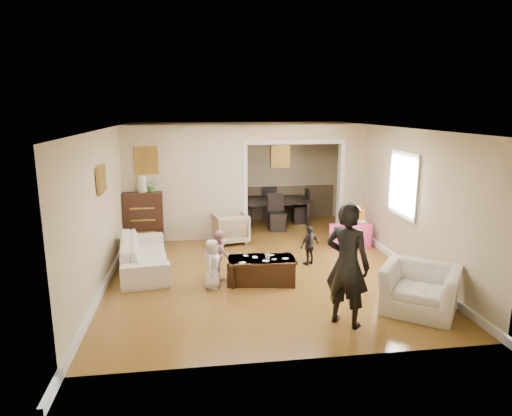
{
  "coord_description": "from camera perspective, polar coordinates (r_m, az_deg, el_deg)",
  "views": [
    {
      "loc": [
        -1.17,
        -8.23,
        2.96
      ],
      "look_at": [
        0.0,
        0.2,
        1.05
      ],
      "focal_mm": 31.36,
      "sensor_mm": 36.0,
      "label": 1
    }
  ],
  "objects": [
    {
      "name": "child_kneel_a",
      "position": [
        7.52,
        -5.6,
        -7.12
      ],
      "size": [
        0.39,
        0.48,
        0.85
      ],
      "primitive_type": "imported",
      "rotation": [
        0.0,
        0.0,
        1.23
      ],
      "color": "silver",
      "rests_on": "ground"
    },
    {
      "name": "potted_plant",
      "position": [
        10.06,
        -13.18,
        2.84
      ],
      "size": [
        0.25,
        0.22,
        0.28
      ],
      "primitive_type": "imported",
      "color": "#407935",
      "rests_on": "dresser"
    },
    {
      "name": "toy_block",
      "position": [
        10.07,
        11.77,
        -1.57
      ],
      "size": [
        0.1,
        0.09,
        0.05
      ],
      "primitive_type": "cube",
      "rotation": [
        0.0,
        0.0,
        0.45
      ],
      "color": "red",
      "rests_on": "play_table"
    },
    {
      "name": "armchair_back",
      "position": [
        10.02,
        -3.26,
        -2.57
      ],
      "size": [
        0.84,
        0.85,
        0.67
      ],
      "primitive_type": "imported",
      "rotation": [
        0.0,
        0.0,
        3.33
      ],
      "color": "tan",
      "rests_on": "ground"
    },
    {
      "name": "child_toddler",
      "position": [
        8.65,
        6.86,
        -4.74
      ],
      "size": [
        0.49,
        0.39,
        0.78
      ],
      "primitive_type": "imported",
      "rotation": [
        0.0,
        0.0,
        -2.61
      ],
      "color": "black",
      "rests_on": "ground"
    },
    {
      "name": "framed_art_partition",
      "position": [
        10.05,
        -13.81,
        5.94
      ],
      "size": [
        0.45,
        0.03,
        0.55
      ],
      "primitive_type": "cube",
      "color": "brown",
      "rests_on": "partition_left"
    },
    {
      "name": "child_kneel_b",
      "position": [
        7.95,
        -4.65,
        -5.91
      ],
      "size": [
        0.4,
        0.48,
        0.87
      ],
      "primitive_type": "imported",
      "rotation": [
        0.0,
        0.0,
        1.76
      ],
      "color": "pink",
      "rests_on": "ground"
    },
    {
      "name": "framed_art_sofa_wall",
      "position": [
        7.87,
        -19.13,
        3.48
      ],
      "size": [
        0.03,
        0.55,
        0.4
      ],
      "primitive_type": "cube",
      "color": "brown"
    },
    {
      "name": "coffee_cup",
      "position": [
        7.69,
        1.49,
        -6.2
      ],
      "size": [
        0.11,
        0.11,
        0.09
      ],
      "primitive_type": "imported",
      "rotation": [
        0.0,
        0.0,
        -0.16
      ],
      "color": "silver",
      "rests_on": "coffee_table"
    },
    {
      "name": "cereal_box",
      "position": [
        10.1,
        13.12,
        -0.85
      ],
      "size": [
        0.21,
        0.09,
        0.3
      ],
      "primitive_type": "cube",
      "rotation": [
        0.0,
        0.0,
        0.1
      ],
      "color": "yellow",
      "rests_on": "play_table"
    },
    {
      "name": "coffee_table",
      "position": [
        7.81,
        0.69,
        -7.92
      ],
      "size": [
        1.23,
        0.75,
        0.43
      ],
      "primitive_type": "cube",
      "rotation": [
        0.0,
        0.0,
        -0.16
      ],
      "color": "#341E10",
      "rests_on": "ground"
    },
    {
      "name": "table_lamp",
      "position": [
        10.08,
        -14.33,
        3.02
      ],
      "size": [
        0.22,
        0.22,
        0.36
      ],
      "primitive_type": "cylinder",
      "color": "beige",
      "rests_on": "dresser"
    },
    {
      "name": "adult_person",
      "position": [
        6.26,
        11.56,
        -7.08
      ],
      "size": [
        0.75,
        0.75,
        1.75
      ],
      "primitive_type": "imported",
      "rotation": [
        0.0,
        0.0,
        2.36
      ],
      "color": "black",
      "rests_on": "ground"
    },
    {
      "name": "craft_papers",
      "position": [
        7.71,
        0.76,
        -6.49
      ],
      "size": [
        0.87,
        0.47,
        0.0
      ],
      "color": "white",
      "rests_on": "coffee_table"
    },
    {
      "name": "dining_table",
      "position": [
        11.64,
        2.1,
        -0.44
      ],
      "size": [
        1.93,
        1.16,
        0.65
      ],
      "primitive_type": "imported",
      "rotation": [
        0.0,
        0.0,
        0.07
      ],
      "color": "black",
      "rests_on": "ground"
    },
    {
      "name": "armchair_front",
      "position": [
        7.13,
        20.18,
        -9.7
      ],
      "size": [
        1.4,
        1.37,
        0.69
      ],
      "primitive_type": "imported",
      "rotation": [
        0.0,
        0.0,
        -0.64
      ],
      "color": "white",
      "rests_on": "ground"
    },
    {
      "name": "partition_left",
      "position": [
        10.17,
        -8.96,
        3.09
      ],
      "size": [
        2.75,
        0.18,
        2.6
      ],
      "primitive_type": "cube",
      "color": "beige",
      "rests_on": "ground"
    },
    {
      "name": "sofa",
      "position": [
        8.6,
        -14.08,
        -5.71
      ],
      "size": [
        1.08,
        2.18,
        0.61
      ],
      "primitive_type": "imported",
      "rotation": [
        0.0,
        0.0,
        1.7
      ],
      "color": "white",
      "rests_on": "ground"
    },
    {
      "name": "cyan_cup",
      "position": [
        9.91,
        12.2,
        -1.72
      ],
      "size": [
        0.08,
        0.08,
        0.08
      ],
      "primitive_type": "cylinder",
      "color": "#24ABB8",
      "rests_on": "play_table"
    },
    {
      "name": "play_bowl",
      "position": [
        9.9,
        13.16,
        -1.84
      ],
      "size": [
        0.26,
        0.26,
        0.06
      ],
      "primitive_type": "imported",
      "rotation": [
        0.0,
        0.0,
        0.1
      ],
      "color": "silver",
      "rests_on": "play_table"
    },
    {
      "name": "play_table",
      "position": [
        10.07,
        12.57,
        -3.25
      ],
      "size": [
        0.58,
        0.58,
        0.51
      ],
      "primitive_type": "cube",
      "rotation": [
        0.0,
        0.0,
        0.1
      ],
      "color": "#EF3F89",
      "rests_on": "ground"
    },
    {
      "name": "dresser",
      "position": [
        10.23,
        -14.09,
        -1.19
      ],
      "size": [
        0.85,
        0.48,
        1.16
      ],
      "primitive_type": "cube",
      "color": "black",
      "rests_on": "ground"
    },
    {
      "name": "framed_art_alcove",
      "position": [
        11.96,
        3.11,
        6.57
      ],
      "size": [
        0.45,
        0.03,
        0.55
      ],
      "primitive_type": "cube",
      "color": "brown"
    },
    {
      "name": "floor",
      "position": [
        8.82,
        0.18,
        -6.95
      ],
      "size": [
        7.0,
        7.0,
        0.0
      ],
      "primitive_type": "plane",
      "color": "olive",
      "rests_on": "ground"
    },
    {
      "name": "window_pane",
      "position": [
        8.86,
        18.35,
        2.85
      ],
      "size": [
        0.03,
        0.95,
        1.1
      ],
      "primitive_type": "cube",
      "color": "white",
      "rests_on": "ground"
    },
    {
      "name": "partition_right",
      "position": [
        10.8,
        11.95,
        3.53
      ],
      "size": [
        0.55,
        0.18,
        2.6
      ],
      "primitive_type": "cube",
      "color": "beige",
      "rests_on": "ground"
    },
    {
      "name": "partition_header",
      "position": [
        10.3,
        4.91,
        9.62
      ],
      "size": [
        2.22,
        0.18,
        0.35
      ],
      "primitive_type": "cube",
      "color": "beige",
      "rests_on": "partition_right"
    }
  ]
}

